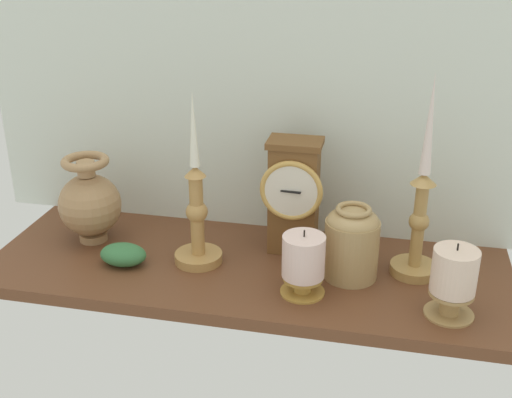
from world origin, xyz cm
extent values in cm
cube|color=brown|center=(0.00, 0.00, -1.20)|extent=(100.00, 36.00, 2.40)
cube|color=silver|center=(0.00, 18.50, 32.50)|extent=(120.00, 2.00, 65.00)
cube|color=brown|center=(7.60, 8.44, 10.95)|extent=(9.29, 6.53, 21.89)
cube|color=brown|center=(7.60, 8.44, 22.49)|extent=(10.40, 7.31, 1.20)
torus|color=gold|center=(7.60, 4.78, 14.16)|extent=(12.12, 1.10, 12.12)
cylinder|color=silver|center=(7.60, 4.68, 14.16)|extent=(10.13, 0.40, 10.13)
cube|color=black|center=(7.60, 4.38, 14.16)|extent=(3.89, 0.94, 0.30)
cylinder|color=#B2894A|center=(31.46, 3.61, 0.90)|extent=(8.90, 8.90, 1.80)
cylinder|color=#B2894A|center=(31.46, 3.61, 9.95)|extent=(2.34, 2.34, 16.30)
sphere|color=#B2894A|center=(31.46, 3.61, 10.76)|extent=(3.74, 3.74, 3.74)
cone|color=#B2894A|center=(31.46, 3.61, 19.10)|extent=(4.67, 4.67, 2.00)
cone|color=silver|center=(31.46, 3.61, 29.14)|extent=(2.11, 2.11, 18.08)
cylinder|color=#B78849|center=(-9.43, -0.71, 0.90)|extent=(9.25, 9.25, 1.80)
cylinder|color=#B78849|center=(-9.43, -0.71, 9.81)|extent=(2.62, 2.62, 16.02)
sphere|color=#B78849|center=(-9.43, -0.71, 10.61)|extent=(4.19, 4.19, 4.19)
cone|color=#B78849|center=(-9.43, -0.71, 18.82)|extent=(4.03, 4.03, 2.00)
cone|color=white|center=(-9.43, -0.71, 26.85)|extent=(1.93, 1.93, 14.06)
cylinder|color=#A88054|center=(-33.49, 3.48, 0.80)|extent=(5.71, 5.71, 1.60)
sphere|color=#A88054|center=(-33.49, 3.48, 7.94)|extent=(12.68, 12.68, 12.68)
cylinder|color=#A88054|center=(-33.49, 3.48, 15.81)|extent=(3.55, 3.55, 3.06)
torus|color=#A88054|center=(-33.49, 3.48, 17.34)|extent=(9.46, 9.46, 1.71)
cylinder|color=tan|center=(19.77, 0.16, 5.61)|extent=(10.04, 10.04, 11.23)
ellipsoid|color=tan|center=(19.77, 0.16, 11.23)|extent=(9.54, 9.54, 4.77)
torus|color=tan|center=(19.77, 0.16, 13.61)|extent=(6.52, 6.52, 0.99)
cylinder|color=#B98C3C|center=(12.04, -7.79, 1.58)|extent=(3.20, 3.20, 3.15)
cylinder|color=#B98C3C|center=(12.04, -7.79, 0.40)|extent=(7.99, 7.99, 0.80)
cylinder|color=#B98C3C|center=(12.04, -7.79, 3.15)|extent=(7.19, 7.19, 0.60)
cylinder|color=beige|center=(12.04, -7.79, 7.38)|extent=(7.57, 7.57, 7.66)
cylinder|color=black|center=(12.04, -7.79, 11.81)|extent=(0.30, 0.30, 1.20)
cylinder|color=tan|center=(37.19, -9.41, 2.12)|extent=(3.34, 3.34, 4.24)
cylinder|color=tan|center=(37.19, -9.41, 0.40)|extent=(8.35, 8.35, 0.80)
cylinder|color=tan|center=(37.19, -9.41, 4.24)|extent=(7.52, 7.52, 0.60)
cylinder|color=beige|center=(37.19, -9.41, 8.44)|extent=(7.52, 7.52, 7.60)
cylinder|color=black|center=(37.19, -9.41, 12.84)|extent=(0.30, 0.30, 1.20)
ellipsoid|color=#377240|center=(-23.22, -4.90, 2.09)|extent=(9.10, 6.37, 4.18)
camera|label=1|loc=(25.07, -106.27, 61.40)|focal=45.30mm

